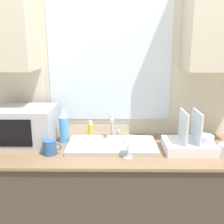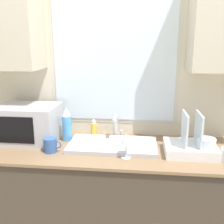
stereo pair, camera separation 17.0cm
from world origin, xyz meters
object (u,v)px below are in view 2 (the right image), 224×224
(microwave, at_px, (28,123))
(spray_bottle, at_px, (67,125))
(soap_bottle, at_px, (94,130))
(dish_rack, at_px, (192,146))
(faucet, at_px, (116,124))
(mug_near_sink, at_px, (51,145))
(wine_glass, at_px, (126,140))

(microwave, height_order, spray_bottle, microwave)
(microwave, distance_m, soap_bottle, 0.52)
(dish_rack, xyz_separation_m, soap_bottle, (-0.73, 0.26, 0.00))
(spray_bottle, xyz_separation_m, soap_bottle, (0.19, 0.09, -0.07))
(faucet, bearing_deg, dish_rack, -24.30)
(mug_near_sink, distance_m, wine_glass, 0.54)
(mug_near_sink, relative_size, wine_glass, 0.73)
(microwave, bearing_deg, faucet, 9.52)
(faucet, distance_m, microwave, 0.69)
(mug_near_sink, bearing_deg, microwave, 140.17)
(faucet, height_order, microwave, microwave)
(dish_rack, height_order, spray_bottle, dish_rack)
(dish_rack, relative_size, mug_near_sink, 2.75)
(soap_bottle, bearing_deg, dish_rack, -19.73)
(spray_bottle, bearing_deg, wine_glass, -30.74)
(dish_rack, height_order, wine_glass, dish_rack)
(soap_bottle, height_order, wine_glass, wine_glass)
(faucet, height_order, dish_rack, dish_rack)
(soap_bottle, bearing_deg, spray_bottle, -154.20)
(microwave, relative_size, wine_glass, 2.70)
(faucet, distance_m, mug_near_sink, 0.54)
(soap_bottle, bearing_deg, microwave, -165.62)
(wine_glass, bearing_deg, microwave, 162.09)
(spray_bottle, bearing_deg, faucet, 12.12)
(spray_bottle, distance_m, soap_bottle, 0.23)
(microwave, bearing_deg, soap_bottle, 14.38)
(microwave, bearing_deg, mug_near_sink, -39.83)
(spray_bottle, height_order, wine_glass, spray_bottle)
(soap_bottle, distance_m, wine_glass, 0.48)
(mug_near_sink, bearing_deg, dish_rack, 4.12)
(faucet, xyz_separation_m, mug_near_sink, (-0.43, -0.32, -0.07))
(microwave, bearing_deg, dish_rack, -6.28)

